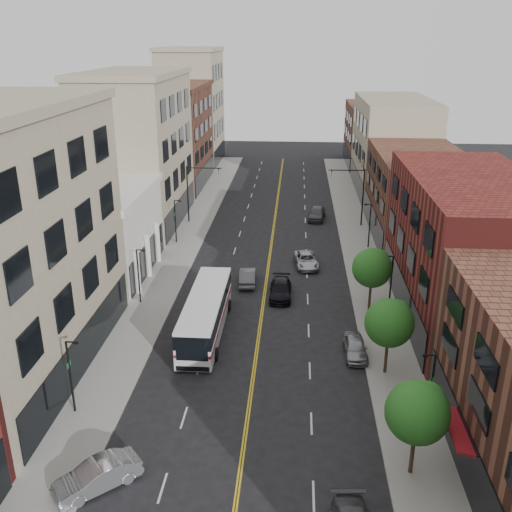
% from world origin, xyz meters
% --- Properties ---
extents(sidewalk_left, '(4.00, 110.00, 0.15)m').
position_xyz_m(sidewalk_left, '(-10.00, 35.00, 0.07)').
color(sidewalk_left, gray).
rests_on(sidewalk_left, ground).
extents(sidewalk_right, '(4.00, 110.00, 0.15)m').
position_xyz_m(sidewalk_right, '(10.00, 35.00, 0.07)').
color(sidewalk_right, gray).
rests_on(sidewalk_right, ground).
extents(bldg_l_tanoffice, '(10.00, 22.00, 18.00)m').
position_xyz_m(bldg_l_tanoffice, '(-17.00, 13.00, 9.00)').
color(bldg_l_tanoffice, gray).
rests_on(bldg_l_tanoffice, ground).
extents(bldg_l_white, '(10.00, 14.00, 8.00)m').
position_xyz_m(bldg_l_white, '(-17.00, 31.00, 4.00)').
color(bldg_l_white, silver).
rests_on(bldg_l_white, ground).
extents(bldg_l_far_a, '(10.00, 20.00, 18.00)m').
position_xyz_m(bldg_l_far_a, '(-17.00, 48.00, 9.00)').
color(bldg_l_far_a, gray).
rests_on(bldg_l_far_a, ground).
extents(bldg_l_far_b, '(10.00, 20.00, 15.00)m').
position_xyz_m(bldg_l_far_b, '(-17.00, 68.00, 7.50)').
color(bldg_l_far_b, brown).
rests_on(bldg_l_far_b, ground).
extents(bldg_l_far_c, '(10.00, 16.00, 20.00)m').
position_xyz_m(bldg_l_far_c, '(-17.00, 86.00, 10.00)').
color(bldg_l_far_c, gray).
rests_on(bldg_l_far_c, ground).
extents(bldg_r_mid, '(10.00, 22.00, 12.00)m').
position_xyz_m(bldg_r_mid, '(17.00, 24.00, 6.00)').
color(bldg_r_mid, '#581A17').
rests_on(bldg_r_mid, ground).
extents(bldg_r_far_a, '(10.00, 20.00, 10.00)m').
position_xyz_m(bldg_r_far_a, '(17.00, 45.00, 5.00)').
color(bldg_r_far_a, brown).
rests_on(bldg_r_far_a, ground).
extents(bldg_r_far_b, '(10.00, 22.00, 14.00)m').
position_xyz_m(bldg_r_far_b, '(17.00, 66.00, 7.00)').
color(bldg_r_far_b, gray).
rests_on(bldg_r_far_b, ground).
extents(bldg_r_far_c, '(10.00, 18.00, 11.00)m').
position_xyz_m(bldg_r_far_c, '(17.00, 86.00, 5.50)').
color(bldg_r_far_c, brown).
rests_on(bldg_r_far_c, ground).
extents(tree_r_1, '(3.40, 3.40, 5.59)m').
position_xyz_m(tree_r_1, '(9.39, 4.07, 4.13)').
color(tree_r_1, black).
rests_on(tree_r_1, sidewalk_right).
extents(tree_r_2, '(3.40, 3.40, 5.59)m').
position_xyz_m(tree_r_2, '(9.39, 14.07, 4.13)').
color(tree_r_2, black).
rests_on(tree_r_2, sidewalk_right).
extents(tree_r_3, '(3.40, 3.40, 5.59)m').
position_xyz_m(tree_r_3, '(9.39, 24.07, 4.13)').
color(tree_r_3, black).
rests_on(tree_r_3, sidewalk_right).
extents(lamp_l_1, '(0.81, 0.55, 5.05)m').
position_xyz_m(lamp_l_1, '(-10.95, 8.00, 2.97)').
color(lamp_l_1, black).
rests_on(lamp_l_1, sidewalk_left).
extents(lamp_l_2, '(0.81, 0.55, 5.05)m').
position_xyz_m(lamp_l_2, '(-10.95, 24.00, 2.97)').
color(lamp_l_2, black).
rests_on(lamp_l_2, sidewalk_left).
extents(lamp_l_3, '(0.81, 0.55, 5.05)m').
position_xyz_m(lamp_l_3, '(-10.95, 40.00, 2.97)').
color(lamp_l_3, black).
rests_on(lamp_l_3, sidewalk_left).
extents(lamp_r_1, '(0.81, 0.55, 5.05)m').
position_xyz_m(lamp_r_1, '(10.95, 8.00, 2.97)').
color(lamp_r_1, black).
rests_on(lamp_r_1, sidewalk_right).
extents(lamp_r_2, '(0.81, 0.55, 5.05)m').
position_xyz_m(lamp_r_2, '(10.95, 24.00, 2.97)').
color(lamp_r_2, black).
rests_on(lamp_r_2, sidewalk_right).
extents(lamp_r_3, '(0.81, 0.55, 5.05)m').
position_xyz_m(lamp_r_3, '(10.95, 40.00, 2.97)').
color(lamp_r_3, black).
rests_on(lamp_r_3, sidewalk_right).
extents(signal_mast_left, '(4.49, 0.18, 7.20)m').
position_xyz_m(signal_mast_left, '(-10.27, 48.00, 4.65)').
color(signal_mast_left, black).
rests_on(signal_mast_left, sidewalk_left).
extents(signal_mast_right, '(4.49, 0.18, 7.20)m').
position_xyz_m(signal_mast_right, '(10.27, 48.00, 4.65)').
color(signal_mast_right, black).
rests_on(signal_mast_right, sidewalk_right).
extents(city_bus, '(3.01, 12.43, 3.19)m').
position_xyz_m(city_bus, '(-4.29, 19.09, 1.86)').
color(city_bus, silver).
rests_on(city_bus, ground).
extents(car_angle_b, '(4.55, 4.26, 1.53)m').
position_xyz_m(car_angle_b, '(-7.40, 1.80, 0.76)').
color(car_angle_b, '#B2B4BA').
rests_on(car_angle_b, ground).
extents(car_parked_far, '(1.76, 4.10, 1.38)m').
position_xyz_m(car_parked_far, '(7.40, 16.35, 0.69)').
color(car_parked_far, gray).
rests_on(car_parked_far, ground).
extents(car_lane_behind, '(1.80, 4.44, 1.44)m').
position_xyz_m(car_lane_behind, '(-1.80, 29.09, 0.72)').
color(car_lane_behind, '#4E4E53').
rests_on(car_lane_behind, ground).
extents(car_lane_a, '(2.01, 4.91, 1.42)m').
position_xyz_m(car_lane_a, '(1.50, 26.33, 0.71)').
color(car_lane_a, black).
rests_on(car_lane_a, ground).
extents(car_lane_b, '(2.89, 5.12, 1.35)m').
position_xyz_m(car_lane_b, '(3.92, 34.05, 0.67)').
color(car_lane_b, '#AEB0B6').
rests_on(car_lane_b, ground).
extents(car_lane_c, '(2.57, 5.06, 1.65)m').
position_xyz_m(car_lane_c, '(5.50, 50.55, 0.82)').
color(car_lane_c, '#45454A').
rests_on(car_lane_c, ground).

